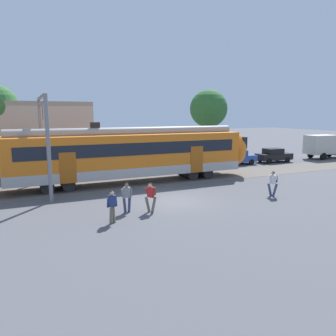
{
  "coord_description": "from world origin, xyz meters",
  "views": [
    {
      "loc": [
        -8.42,
        -17.64,
        5.38
      ],
      "look_at": [
        0.91,
        2.85,
        1.6
      ],
      "focal_mm": 35.0,
      "sensor_mm": 36.0,
      "label": 1
    }
  ],
  "objects_px": {
    "commuter_train": "(9,161)",
    "pedestrian_grey": "(127,195)",
    "pedestrian_navy": "(112,204)",
    "parked_car_blue": "(237,157)",
    "pedestrian_white": "(273,182)",
    "parked_car_black": "(274,155)",
    "box_truck": "(325,145)",
    "pedestrian_red": "(151,195)"
  },
  "relations": [
    {
      "from": "commuter_train",
      "to": "pedestrian_grey",
      "type": "bearing_deg",
      "value": -51.05
    },
    {
      "from": "pedestrian_navy",
      "to": "parked_car_blue",
      "type": "relative_size",
      "value": 0.42
    },
    {
      "from": "pedestrian_white",
      "to": "parked_car_black",
      "type": "xyz_separation_m",
      "value": [
        10.71,
        11.74,
        -0.21
      ]
    },
    {
      "from": "pedestrian_navy",
      "to": "box_truck",
      "type": "xyz_separation_m",
      "value": [
        29.37,
        12.42,
        0.58
      ]
    },
    {
      "from": "pedestrian_red",
      "to": "parked_car_black",
      "type": "xyz_separation_m",
      "value": [
        19.22,
        11.67,
        -0.21
      ]
    },
    {
      "from": "pedestrian_navy",
      "to": "pedestrian_red",
      "type": "xyz_separation_m",
      "value": [
        2.42,
        0.91,
        0.0
      ]
    },
    {
      "from": "pedestrian_white",
      "to": "box_truck",
      "type": "relative_size",
      "value": 0.31
    },
    {
      "from": "commuter_train",
      "to": "pedestrian_grey",
      "type": "xyz_separation_m",
      "value": [
        5.87,
        -7.26,
        -1.26
      ]
    },
    {
      "from": "pedestrian_white",
      "to": "parked_car_blue",
      "type": "distance_m",
      "value": 13.44
    },
    {
      "from": "pedestrian_navy",
      "to": "pedestrian_white",
      "type": "relative_size",
      "value": 1.0
    },
    {
      "from": "commuter_train",
      "to": "parked_car_blue",
      "type": "bearing_deg",
      "value": 10.96
    },
    {
      "from": "parked_car_blue",
      "to": "pedestrian_white",
      "type": "bearing_deg",
      "value": -116.53
    },
    {
      "from": "pedestrian_red",
      "to": "box_truck",
      "type": "distance_m",
      "value": 29.31
    },
    {
      "from": "commuter_train",
      "to": "pedestrian_navy",
      "type": "relative_size",
      "value": 22.83
    },
    {
      "from": "pedestrian_navy",
      "to": "parked_car_blue",
      "type": "bearing_deg",
      "value": 37.22
    },
    {
      "from": "pedestrian_grey",
      "to": "parked_car_blue",
      "type": "bearing_deg",
      "value": 36.04
    },
    {
      "from": "parked_car_black",
      "to": "pedestrian_white",
      "type": "bearing_deg",
      "value": -132.37
    },
    {
      "from": "pedestrian_white",
      "to": "box_truck",
      "type": "bearing_deg",
      "value": 32.14
    },
    {
      "from": "pedestrian_red",
      "to": "parked_car_black",
      "type": "distance_m",
      "value": 22.49
    },
    {
      "from": "commuter_train",
      "to": "parked_car_black",
      "type": "relative_size",
      "value": 9.35
    },
    {
      "from": "parked_car_blue",
      "to": "parked_car_black",
      "type": "height_order",
      "value": "same"
    },
    {
      "from": "pedestrian_grey",
      "to": "parked_car_blue",
      "type": "distance_m",
      "value": 19.45
    },
    {
      "from": "pedestrian_grey",
      "to": "pedestrian_white",
      "type": "bearing_deg",
      "value": -3.43
    },
    {
      "from": "commuter_train",
      "to": "pedestrian_white",
      "type": "distance_m",
      "value": 17.5
    },
    {
      "from": "pedestrian_navy",
      "to": "parked_car_blue",
      "type": "xyz_separation_m",
      "value": [
        16.93,
        12.86,
        -0.21
      ]
    },
    {
      "from": "pedestrian_navy",
      "to": "box_truck",
      "type": "bearing_deg",
      "value": 22.93
    },
    {
      "from": "box_truck",
      "to": "pedestrian_navy",
      "type": "bearing_deg",
      "value": -157.07
    },
    {
      "from": "pedestrian_grey",
      "to": "commuter_train",
      "type": "bearing_deg",
      "value": 128.95
    },
    {
      "from": "commuter_train",
      "to": "box_truck",
      "type": "xyz_separation_m",
      "value": [
        34.03,
        3.74,
        -0.68
      ]
    },
    {
      "from": "commuter_train",
      "to": "pedestrian_red",
      "type": "height_order",
      "value": "commuter_train"
    },
    {
      "from": "commuter_train",
      "to": "pedestrian_navy",
      "type": "xyz_separation_m",
      "value": [
        4.66,
        -8.68,
        -1.26
      ]
    },
    {
      "from": "parked_car_blue",
      "to": "parked_car_black",
      "type": "bearing_deg",
      "value": -3.45
    },
    {
      "from": "commuter_train",
      "to": "parked_car_black",
      "type": "height_order",
      "value": "commuter_train"
    },
    {
      "from": "commuter_train",
      "to": "box_truck",
      "type": "bearing_deg",
      "value": 6.27
    },
    {
      "from": "pedestrian_grey",
      "to": "pedestrian_white",
      "type": "xyz_separation_m",
      "value": [
        9.72,
        -0.58,
        0.0
      ]
    },
    {
      "from": "parked_car_blue",
      "to": "pedestrian_red",
      "type": "bearing_deg",
      "value": -140.53
    },
    {
      "from": "pedestrian_red",
      "to": "box_truck",
      "type": "height_order",
      "value": "box_truck"
    },
    {
      "from": "pedestrian_grey",
      "to": "parked_car_black",
      "type": "height_order",
      "value": "pedestrian_grey"
    },
    {
      "from": "parked_car_blue",
      "to": "box_truck",
      "type": "height_order",
      "value": "box_truck"
    },
    {
      "from": "parked_car_blue",
      "to": "commuter_train",
      "type": "bearing_deg",
      "value": -169.04
    },
    {
      "from": "pedestrian_navy",
      "to": "box_truck",
      "type": "height_order",
      "value": "box_truck"
    },
    {
      "from": "pedestrian_navy",
      "to": "pedestrian_white",
      "type": "distance_m",
      "value": 10.96
    }
  ]
}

